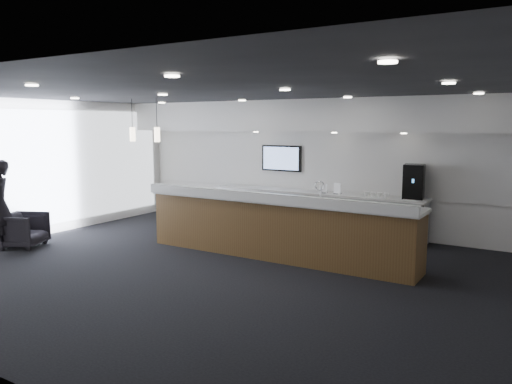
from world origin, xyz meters
The scene contains 22 objects.
ground centered at (0.00, 0.00, 0.00)m, with size 10.00×10.00×0.00m, color black.
ceiling centered at (0.00, 0.00, 3.00)m, with size 10.00×8.00×0.02m, color black.
back_wall centered at (0.00, 4.00, 1.50)m, with size 10.00×0.02×3.00m, color white.
left_wall centered at (-5.00, 0.00, 1.50)m, with size 0.02×8.00×3.00m, color white.
soffit_bulkhead centered at (0.00, 3.55, 2.65)m, with size 10.00×0.90×0.70m, color silver.
alcove_panel centered at (0.00, 3.97, 1.60)m, with size 9.80×0.06×1.40m, color silver.
window_blinds_wall centered at (-4.96, 0.00, 1.50)m, with size 0.04×7.36×2.55m, color silver.
back_credenza centered at (0.00, 3.64, 0.48)m, with size 5.06×0.66×0.95m.
wall_tv centered at (-1.00, 3.91, 1.65)m, with size 1.05×0.08×0.62m.
pendant_left centered at (-2.40, 0.80, 2.25)m, with size 0.12×0.12×0.30m, color #FFE8C6.
pendant_right centered at (-3.10, 0.80, 2.25)m, with size 0.12×0.12×0.30m, color #FFE8C6.
ceiling_can_lights centered at (0.00, 0.00, 2.97)m, with size 7.00×5.00×0.02m, color white, non-canonical shape.
service_counter centered at (0.32, 1.31, 0.57)m, with size 5.37×0.89×1.49m.
coffee_machine centered at (2.20, 3.71, 1.30)m, with size 0.46×0.56×0.70m.
info_sign_left centered at (0.30, 3.51, 1.05)m, with size 0.15×0.02×0.20m, color white.
info_sign_right centered at (0.61, 3.52, 1.07)m, with size 0.18×0.02×0.24m, color white.
armchair centered at (-4.40, -0.68, 0.35)m, with size 0.74×0.76×0.69m, color black.
lounge_guest centered at (-4.60, -1.03, 0.89)m, with size 0.65×0.43×1.78m, color black.
cup_0 centered at (1.70, 3.53, 1.00)m, with size 0.11×0.11×0.10m, color white.
cup_1 centered at (1.56, 3.53, 1.00)m, with size 0.11×0.11×0.10m, color white.
cup_2 centered at (1.42, 3.53, 1.00)m, with size 0.11×0.11×0.10m, color white.
cup_3 centered at (1.28, 3.53, 1.00)m, with size 0.11×0.11×0.10m, color white.
Camera 1 is at (4.77, -6.60, 2.47)m, focal length 35.00 mm.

